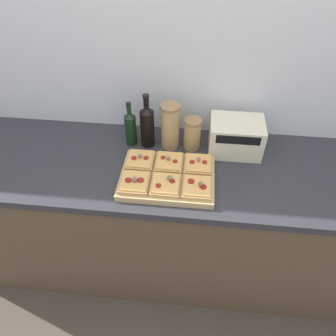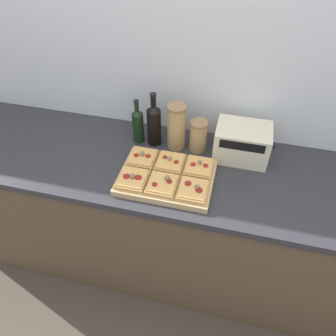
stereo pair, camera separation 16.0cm
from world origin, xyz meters
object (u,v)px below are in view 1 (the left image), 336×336
at_px(olive_oil_bottle, 131,127).
at_px(toaster_oven, 236,136).
at_px(cutting_board, 167,178).
at_px(grain_jar_tall, 170,126).
at_px(grain_jar_short, 192,134).
at_px(wine_bottle, 147,125).

xyz_separation_m(olive_oil_bottle, toaster_oven, (0.56, -0.00, -0.01)).
relative_size(cutting_board, toaster_oven, 1.52).
height_order(grain_jar_tall, toaster_oven, grain_jar_tall).
distance_m(olive_oil_bottle, toaster_oven, 0.56).
bearing_deg(grain_jar_tall, toaster_oven, -0.14).
bearing_deg(toaster_oven, grain_jar_short, 179.79).
bearing_deg(toaster_oven, wine_bottle, 179.90).
xyz_separation_m(wine_bottle, toaster_oven, (0.47, -0.00, -0.04)).
bearing_deg(cutting_board, wine_bottle, 116.67).
relative_size(grain_jar_short, toaster_oven, 0.60).
relative_size(olive_oil_bottle, toaster_oven, 0.85).
distance_m(cutting_board, grain_jar_tall, 0.29).
relative_size(cutting_board, grain_jar_tall, 1.77).
xyz_separation_m(grain_jar_short, toaster_oven, (0.23, -0.00, 0.00)).
height_order(olive_oil_bottle, toaster_oven, olive_oil_bottle).
xyz_separation_m(olive_oil_bottle, grain_jar_short, (0.33, 0.00, -0.02)).
height_order(cutting_board, grain_jar_tall, grain_jar_tall).
relative_size(wine_bottle, toaster_oven, 1.03).
distance_m(grain_jar_tall, toaster_oven, 0.35).
bearing_deg(grain_jar_short, wine_bottle, -180.00).
xyz_separation_m(cutting_board, olive_oil_bottle, (-0.23, 0.27, 0.09)).
xyz_separation_m(grain_jar_tall, toaster_oven, (0.35, -0.00, -0.04)).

